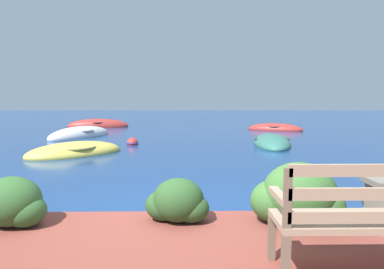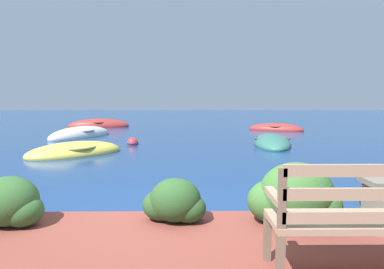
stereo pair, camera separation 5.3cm
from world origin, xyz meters
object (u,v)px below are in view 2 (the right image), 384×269
object	(u,v)px
rowboat_far	(81,136)
mooring_buoy	(133,143)
park_bench	(351,216)
rowboat_outer	(276,129)
rowboat_distant	(99,126)
rowboat_mid	(272,143)
rowboat_nearest	(75,152)

from	to	relation	value
rowboat_far	mooring_buoy	bearing A→B (deg)	75.35
park_bench	rowboat_far	size ratio (longest dim) A/B	0.38
park_bench	rowboat_outer	xyz separation A→B (m)	(3.05, 14.21, -0.65)
rowboat_far	rowboat_distant	xyz separation A→B (m)	(-0.45, 4.65, 0.00)
rowboat_outer	mooring_buoy	size ratio (longest dim) A/B	6.92
rowboat_mid	rowboat_distant	xyz separation A→B (m)	(-7.78, 7.03, 0.01)
rowboat_far	rowboat_distant	distance (m)	4.68
park_bench	rowboat_distant	bearing A→B (deg)	103.56
rowboat_far	mooring_buoy	distance (m)	3.44
rowboat_mid	rowboat_far	world-z (taller)	rowboat_far
rowboat_mid	mooring_buoy	xyz separation A→B (m)	(-4.80, 0.04, 0.01)
park_bench	mooring_buoy	size ratio (longest dim) A/B	3.03
rowboat_nearest	mooring_buoy	bearing A→B (deg)	17.07
rowboat_far	mooring_buoy	xyz separation A→B (m)	(2.52, -2.34, -0.00)
park_bench	mooring_buoy	world-z (taller)	park_bench
park_bench	rowboat_distant	world-z (taller)	park_bench
rowboat_mid	mooring_buoy	world-z (taller)	rowboat_mid
rowboat_nearest	rowboat_outer	distance (m)	10.36
rowboat_mid	rowboat_far	distance (m)	7.70
rowboat_nearest	rowboat_far	bearing A→B (deg)	66.37
park_bench	rowboat_nearest	size ratio (longest dim) A/B	0.42
rowboat_mid	mooring_buoy	bearing A→B (deg)	-82.26
park_bench	rowboat_mid	distance (m)	9.26
rowboat_nearest	rowboat_outer	size ratio (longest dim) A/B	1.04
park_bench	rowboat_far	world-z (taller)	park_bench
rowboat_nearest	rowboat_mid	distance (m)	6.43
rowboat_nearest	rowboat_mid	bearing A→B (deg)	-21.52
park_bench	rowboat_outer	size ratio (longest dim) A/B	0.44
rowboat_nearest	rowboat_mid	world-z (taller)	rowboat_nearest
rowboat_far	rowboat_distant	bearing A→B (deg)	-146.24
rowboat_outer	rowboat_distant	world-z (taller)	rowboat_distant
rowboat_outer	rowboat_nearest	bearing A→B (deg)	65.82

